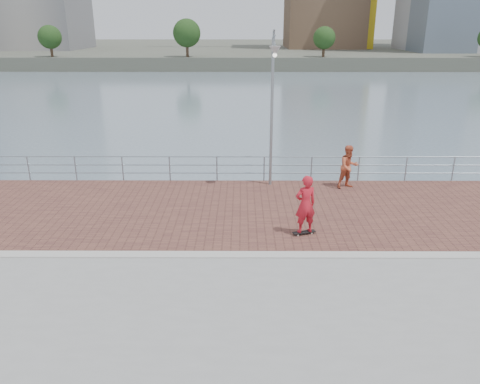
{
  "coord_description": "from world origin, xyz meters",
  "views": [
    {
      "loc": [
        0.06,
        -12.43,
        6.56
      ],
      "look_at": [
        0.0,
        2.0,
        1.3
      ],
      "focal_mm": 35.0,
      "sensor_mm": 36.0,
      "label": 1
    }
  ],
  "objects_px": {
    "guardrail": "(241,166)",
    "street_lamp": "(273,84)",
    "bystander": "(349,167)",
    "skateboarder": "(305,204)"
  },
  "relations": [
    {
      "from": "skateboarder",
      "to": "bystander",
      "type": "relative_size",
      "value": 1.07
    },
    {
      "from": "guardrail",
      "to": "skateboarder",
      "type": "height_order",
      "value": "skateboarder"
    },
    {
      "from": "guardrail",
      "to": "street_lamp",
      "type": "distance_m",
      "value": 3.93
    },
    {
      "from": "street_lamp",
      "to": "guardrail",
      "type": "bearing_deg",
      "value": 143.43
    },
    {
      "from": "guardrail",
      "to": "skateboarder",
      "type": "relative_size",
      "value": 20.25
    },
    {
      "from": "street_lamp",
      "to": "skateboarder",
      "type": "height_order",
      "value": "street_lamp"
    },
    {
      "from": "street_lamp",
      "to": "bystander",
      "type": "xyz_separation_m",
      "value": [
        3.21,
        0.04,
        -3.37
      ]
    },
    {
      "from": "guardrail",
      "to": "bystander",
      "type": "distance_m",
      "value": 4.58
    },
    {
      "from": "guardrail",
      "to": "skateboarder",
      "type": "bearing_deg",
      "value": -69.16
    },
    {
      "from": "guardrail",
      "to": "bystander",
      "type": "xyz_separation_m",
      "value": [
        4.48,
        -0.9,
        0.23
      ]
    }
  ]
}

